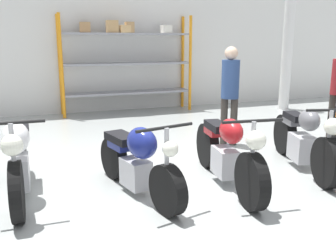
% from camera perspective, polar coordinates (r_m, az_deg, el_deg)
% --- Properties ---
extents(ground_plane, '(30.00, 30.00, 0.00)m').
position_cam_1_polar(ground_plane, '(5.18, 1.50, -8.51)').
color(ground_plane, '#9EA3A0').
extents(back_wall, '(30.00, 0.08, 3.60)m').
position_cam_1_polar(back_wall, '(10.25, -10.05, 12.24)').
color(back_wall, silver).
rests_on(back_wall, ground_plane).
extents(shelving_rack, '(3.45, 0.63, 2.53)m').
position_cam_1_polar(shelving_rack, '(10.00, -6.45, 10.58)').
color(shelving_rack, orange).
rests_on(shelving_rack, ground_plane).
extents(support_pillar, '(0.28, 0.28, 3.60)m').
position_cam_1_polar(support_pillar, '(10.91, 17.77, 11.87)').
color(support_pillar, silver).
rests_on(support_pillar, ground_plane).
extents(motorcycle_white, '(0.68, 2.04, 1.09)m').
position_cam_1_polar(motorcycle_white, '(4.89, -21.88, -4.60)').
color(motorcycle_white, black).
rests_on(motorcycle_white, ground_plane).
extents(motorcycle_blue, '(0.80, 1.92, 1.00)m').
position_cam_1_polar(motorcycle_blue, '(4.66, -4.70, -5.27)').
color(motorcycle_blue, black).
rests_on(motorcycle_blue, ground_plane).
extents(motorcycle_red, '(0.72, 2.20, 1.04)m').
position_cam_1_polar(motorcycle_red, '(4.99, 9.02, -3.99)').
color(motorcycle_red, black).
rests_on(motorcycle_red, ground_plane).
extents(motorcycle_grey, '(0.87, 2.14, 1.04)m').
position_cam_1_polar(motorcycle_grey, '(5.94, 20.05, -2.05)').
color(motorcycle_grey, black).
rests_on(motorcycle_grey, ground_plane).
extents(person_near_rack, '(0.45, 0.45, 1.79)m').
position_cam_1_polar(person_near_rack, '(6.87, 9.44, 5.80)').
color(person_near_rack, '#38332D').
rests_on(person_near_rack, ground_plane).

